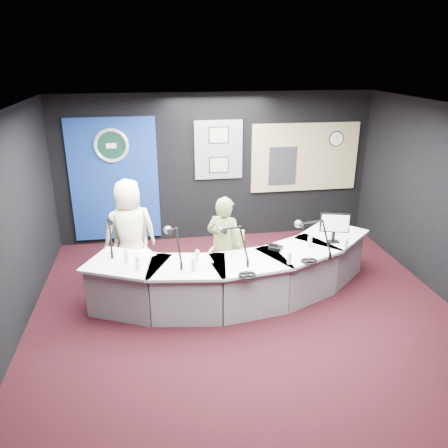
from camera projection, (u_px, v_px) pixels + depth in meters
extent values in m
plane|color=black|center=(247.00, 317.00, 6.29)|extent=(6.00, 6.00, 0.00)
cube|color=silver|center=(252.00, 112.00, 5.28)|extent=(6.00, 6.00, 0.02)
cube|color=black|center=(216.00, 168.00, 8.55)|extent=(6.00, 0.02, 2.80)
cube|color=black|center=(344.00, 380.00, 3.02)|extent=(6.00, 0.02, 2.80)
cube|color=black|center=(3.00, 238.00, 5.33)|extent=(0.02, 6.00, 2.80)
cube|color=navy|center=(114.00, 180.00, 8.29)|extent=(1.60, 0.05, 2.30)
torus|color=silver|center=(111.00, 146.00, 8.02)|extent=(0.63, 0.07, 0.63)
cylinder|color=black|center=(111.00, 146.00, 8.02)|extent=(0.48, 0.01, 0.48)
cube|color=slate|center=(219.00, 150.00, 8.40)|extent=(0.90, 0.04, 1.10)
cube|color=gray|center=(219.00, 135.00, 8.27)|extent=(0.34, 0.02, 0.27)
cube|color=gray|center=(219.00, 165.00, 8.48)|extent=(0.34, 0.02, 0.27)
cube|color=#9D8D62|center=(305.00, 157.00, 8.73)|extent=(2.12, 0.06, 1.32)
cube|color=#FDEBA0|center=(305.00, 157.00, 8.72)|extent=(2.00, 0.02, 1.20)
cube|color=black|center=(283.00, 166.00, 8.69)|extent=(0.55, 0.02, 0.75)
cylinder|color=white|center=(336.00, 139.00, 8.67)|extent=(0.28, 0.01, 0.28)
cube|color=slate|center=(130.00, 239.00, 7.30)|extent=(0.50, 0.10, 0.70)
imported|color=#FFF7CB|center=(130.00, 232.00, 7.00)|extent=(0.92, 0.71, 1.68)
imported|color=olive|center=(224.00, 246.00, 6.69)|extent=(0.67, 0.61, 1.53)
cube|color=black|center=(334.00, 223.00, 6.74)|extent=(0.39, 0.14, 0.27)
cube|color=black|center=(276.00, 248.00, 6.60)|extent=(0.24, 0.23, 0.05)
torus|color=black|center=(309.00, 261.00, 6.21)|extent=(0.23, 0.23, 0.04)
torus|color=black|center=(247.00, 274.00, 5.82)|extent=(0.24, 0.24, 0.04)
cube|color=white|center=(145.00, 253.00, 6.48)|extent=(0.33, 0.38, 0.00)
cube|color=white|center=(203.00, 259.00, 6.30)|extent=(0.28, 0.36, 0.00)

